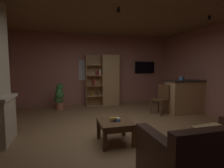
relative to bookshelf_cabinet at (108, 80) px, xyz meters
The scene contains 17 objects.
floor 3.00m from the bookshelf_cabinet, 100.01° to the right, with size 6.23×6.09×0.02m, color olive.
wall_back 0.69m from the bookshelf_cabinet, 151.07° to the left, with size 6.35×0.06×2.70m, color #AD7060.
ceiling 3.34m from the bookshelf_cabinet, 100.01° to the right, with size 6.23×6.09×0.02m, color brown.
window_pane_back 0.86m from the bookshelf_cabinet, 161.46° to the left, with size 0.70×0.01×0.78m, color white.
bookshelf_cabinet is the anchor object (origin of this frame).
kitchen_bar_counter 2.87m from the bookshelf_cabinet, 40.10° to the right, with size 1.37×0.58×1.06m.
tissue_box 2.67m from the bookshelf_cabinet, 42.29° to the right, with size 0.12×0.12×0.11m, color #598CBF.
leather_couch 4.80m from the bookshelf_cabinet, 88.44° to the right, with size 1.58×0.90×0.84m.
coffee_table 3.45m from the bookshelf_cabinet, 101.68° to the right, with size 0.62×0.65×0.42m.
table_book_0 3.43m from the bookshelf_cabinet, 101.02° to the right, with size 0.11×0.09×0.02m, color #2D4C8C.
table_book_1 3.38m from the bookshelf_cabinet, 101.02° to the right, with size 0.12×0.10×0.02m, color beige.
table_book_2 3.43m from the bookshelf_cabinet, 102.28° to the right, with size 0.13×0.09×0.03m, color gold.
dining_chair 2.20m from the bookshelf_cabinet, 53.19° to the right, with size 0.55×0.55×0.92m.
potted_floor_plant 1.89m from the bookshelf_cabinet, 169.49° to the right, with size 0.32×0.36×0.90m.
wall_mounted_tv 1.75m from the bookshelf_cabinet, ahead, with size 0.87×0.06×0.49m.
track_light_spot_1 3.40m from the bookshelf_cabinet, 99.74° to the right, with size 0.07×0.07×0.09m, color black.
track_light_spot_2 3.84m from the bookshelf_cabinet, 59.83° to the right, with size 0.07×0.07×0.09m, color black.
Camera 1 is at (-1.11, -3.60, 1.44)m, focal length 27.46 mm.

